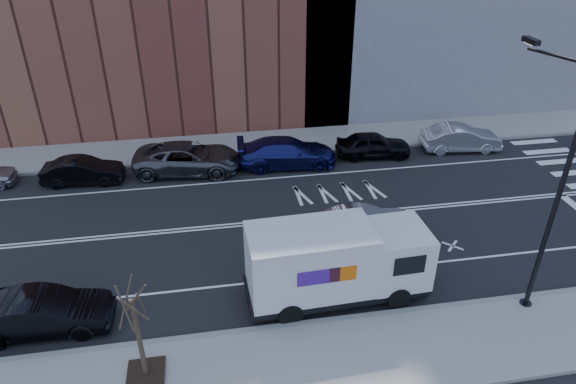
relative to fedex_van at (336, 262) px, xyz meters
name	(u,v)px	position (x,y,z in m)	size (l,w,h in m)	color
ground	(307,218)	(0.03, 5.60, -1.67)	(120.00, 120.00, 0.00)	black
sidewalk_near	(358,357)	(0.03, -3.20, -1.59)	(44.00, 3.60, 0.15)	gray
sidewalk_far	(279,142)	(0.03, 14.40, -1.59)	(44.00, 3.60, 0.15)	gray
curb_near	(344,319)	(0.03, -1.40, -1.58)	(44.00, 0.25, 0.17)	gray
curb_far	(284,154)	(0.03, 12.60, -1.58)	(44.00, 0.25, 0.17)	gray
road_markings	(307,218)	(0.03, 5.60, -1.67)	(40.00, 8.60, 0.01)	white
streetlight	(551,184)	(7.03, -1.31, 3.41)	(0.44, 4.02, 9.34)	black
street_tree	(141,345)	(-6.97, -2.80, -0.22)	(1.20, 1.20, 3.75)	black
fedex_van	(336,262)	(0.00, 0.00, 0.00)	(7.05, 2.69, 3.18)	black
far_parked_b	(83,171)	(-11.17, 11.15, -0.97)	(1.48, 4.24, 1.40)	black
far_parked_c	(188,158)	(-5.57, 11.53, -0.85)	(2.73, 5.93, 1.65)	#4D4F55
far_parked_d	(287,152)	(0.03, 11.34, -0.85)	(2.29, 5.64, 1.64)	navy
far_parked_e	(373,145)	(5.27, 11.65, -0.92)	(1.77, 4.39, 1.49)	black
far_parked_f	(461,138)	(10.79, 11.61, -0.89)	(1.65, 4.73, 1.56)	silver
driving_sedan	(364,227)	(2.15, 3.26, -0.85)	(1.73, 4.95, 1.63)	#B7B6BC
near_parked_rear_a	(44,313)	(-10.63, -0.01, -0.89)	(1.64, 4.71, 1.55)	black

